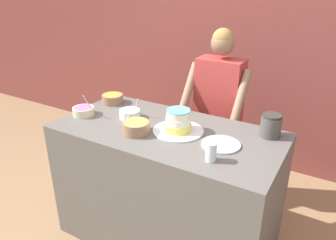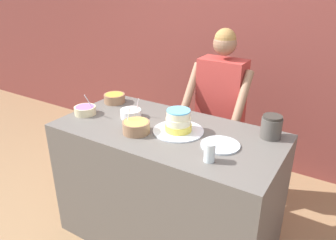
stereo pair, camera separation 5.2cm
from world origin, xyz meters
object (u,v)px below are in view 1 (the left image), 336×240
at_px(frosting_bowl_orange, 113,98).
at_px(frosting_bowl_purple, 84,111).
at_px(cake, 178,123).
at_px(frosting_bowl_yellow, 136,127).
at_px(person_baker, 218,103).
at_px(ceramic_plate, 221,144).
at_px(stoneware_jar, 271,126).
at_px(frosting_bowl_pink, 130,113).
at_px(drinking_glass, 211,152).

distance_m(frosting_bowl_orange, frosting_bowl_purple, 0.32).
height_order(cake, frosting_bowl_yellow, cake).
bearing_deg(frosting_bowl_yellow, frosting_bowl_purple, 174.38).
height_order(person_baker, frosting_bowl_purple, person_baker).
relative_size(ceramic_plate, stoneware_jar, 1.60).
distance_m(frosting_bowl_pink, ceramic_plate, 0.76).
xyz_separation_m(frosting_bowl_orange, drinking_glass, (1.09, -0.45, 0.02)).
height_order(person_baker, frosting_bowl_orange, person_baker).
xyz_separation_m(person_baker, frosting_bowl_purple, (-0.78, -0.80, 0.05)).
bearing_deg(drinking_glass, frosting_bowl_yellow, 172.42).
distance_m(frosting_bowl_yellow, frosting_bowl_orange, 0.62).
relative_size(drinking_glass, stoneware_jar, 0.74).
relative_size(frosting_bowl_orange, frosting_bowl_pink, 1.12).
height_order(cake, stoneware_jar, cake).
xyz_separation_m(cake, frosting_bowl_orange, (-0.74, 0.20, -0.02)).
bearing_deg(frosting_bowl_pink, ceramic_plate, -4.66).
bearing_deg(frosting_bowl_yellow, frosting_bowl_pink, 135.63).
relative_size(person_baker, frosting_bowl_orange, 8.93).
bearing_deg(frosting_bowl_purple, stoneware_jar, 15.17).
bearing_deg(cake, drinking_glass, -34.90).
distance_m(frosting_bowl_purple, drinking_glass, 1.13).
distance_m(ceramic_plate, stoneware_jar, 0.38).
distance_m(person_baker, cake, 0.70).
bearing_deg(frosting_bowl_pink, drinking_glass, -18.88).
bearing_deg(ceramic_plate, cake, 173.15).
height_order(frosting_bowl_yellow, frosting_bowl_orange, frosting_bowl_yellow).
bearing_deg(cake, frosting_bowl_pink, 177.04).
height_order(frosting_bowl_orange, ceramic_plate, frosting_bowl_orange).
distance_m(person_baker, frosting_bowl_purple, 1.12).
relative_size(frosting_bowl_yellow, frosting_bowl_purple, 1.02).
height_order(drinking_glass, stoneware_jar, stoneware_jar).
xyz_separation_m(frosting_bowl_purple, frosting_bowl_pink, (0.34, 0.14, 0.00)).
bearing_deg(frosting_bowl_yellow, ceramic_plate, 12.55).
bearing_deg(frosting_bowl_orange, drinking_glass, -22.23).
xyz_separation_m(cake, frosting_bowl_pink, (-0.43, 0.02, -0.03)).
xyz_separation_m(frosting_bowl_pink, ceramic_plate, (0.76, -0.06, -0.03)).
height_order(cake, ceramic_plate, cake).
bearing_deg(stoneware_jar, frosting_bowl_pink, -167.19).
bearing_deg(frosting_bowl_purple, drinking_glass, -6.65).
bearing_deg(frosting_bowl_orange, stoneware_jar, 2.03).
bearing_deg(cake, frosting_bowl_purple, -171.61).
relative_size(person_baker, stoneware_jar, 10.05).
bearing_deg(cake, ceramic_plate, -6.85).
bearing_deg(person_baker, ceramic_plate, -66.57).
height_order(person_baker, frosting_bowl_pink, person_baker).
relative_size(person_baker, cake, 4.44).
height_order(frosting_bowl_purple, stoneware_jar, frosting_bowl_purple).
distance_m(person_baker, drinking_glass, 1.00).
relative_size(person_baker, ceramic_plate, 6.29).
distance_m(cake, frosting_bowl_yellow, 0.29).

